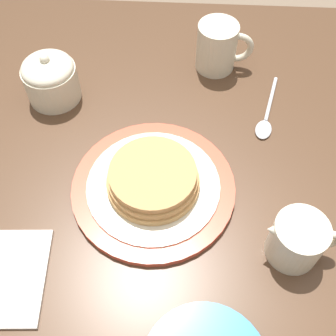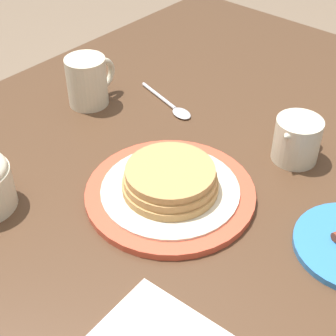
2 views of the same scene
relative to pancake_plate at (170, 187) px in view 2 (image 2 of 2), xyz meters
The scene contains 5 objects.
dining_table 0.14m from the pancake_plate, 35.06° to the right, with size 1.33×1.08×0.74m.
pancake_plate is the anchor object (origin of this frame).
coffee_mug 0.32m from the pancake_plate, 70.77° to the left, with size 0.11×0.08×0.10m.
creamer_pitcher 0.23m from the pancake_plate, 24.24° to the right, with size 0.11×0.08×0.09m.
spoon 0.25m from the pancake_plate, 39.51° to the left, with size 0.06×0.16×0.01m.
Camera 2 is at (-0.50, -0.35, 1.28)m, focal length 55.00 mm.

